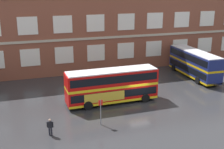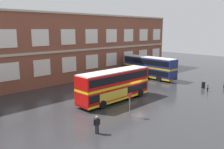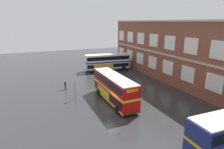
{
  "view_description": "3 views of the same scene",
  "coord_description": "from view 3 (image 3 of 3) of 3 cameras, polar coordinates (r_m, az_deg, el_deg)",
  "views": [
    {
      "loc": [
        -13.46,
        -30.34,
        13.63
      ],
      "look_at": [
        -2.07,
        3.81,
        2.68
      ],
      "focal_mm": 47.21,
      "sensor_mm": 36.0,
      "label": 1
    },
    {
      "loc": [
        -23.83,
        -19.98,
        9.32
      ],
      "look_at": [
        -1.72,
        2.92,
        3.12
      ],
      "focal_mm": 37.5,
      "sensor_mm": 36.0,
      "label": 2
    },
    {
      "loc": [
        21.39,
        -9.59,
        11.77
      ],
      "look_at": [
        -4.6,
        1.52,
        3.79
      ],
      "focal_mm": 30.04,
      "sensor_mm": 36.0,
      "label": 3
    }
  ],
  "objects": [
    {
      "name": "double_decker_middle",
      "position": [
        28.3,
        0.63,
        -4.1
      ],
      "size": [
        11.03,
        2.97,
        4.07
      ],
      "color": "red",
      "rests_on": "ground"
    },
    {
      "name": "bus_stand_flag",
      "position": [
        29.64,
        -11.24,
        -4.53
      ],
      "size": [
        0.44,
        0.1,
        2.7
      ],
      "color": "slate",
      "rests_on": "ground"
    },
    {
      "name": "brick_terminal_building",
      "position": [
        36.23,
        27.01,
        4.72
      ],
      "size": [
        55.87,
        8.19,
        12.07
      ],
      "color": "brown",
      "rests_on": "ground"
    },
    {
      "name": "waiting_passenger",
      "position": [
        34.55,
        -14.03,
        -2.99
      ],
      "size": [
        0.63,
        0.36,
        1.7
      ],
      "color": "black",
      "rests_on": "ground"
    },
    {
      "name": "ground_plane",
      "position": [
        27.02,
        4.84,
        -10.1
      ],
      "size": [
        120.0,
        120.0,
        0.0
      ],
      "primitive_type": "plane",
      "color": "#2B2B2D"
    },
    {
      "name": "double_decker_near",
      "position": [
        46.62,
        -1.41,
        3.86
      ],
      "size": [
        3.69,
        11.2,
        4.07
      ],
      "color": "silver",
      "rests_on": "ground"
    }
  ]
}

